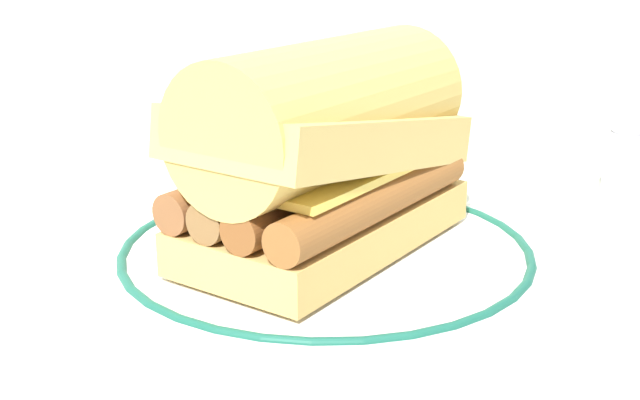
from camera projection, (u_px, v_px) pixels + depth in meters
name	position (u px, v px, depth m)	size (l,w,h in m)	color
ground_plane	(358.00, 287.00, 0.50)	(1.50, 1.50, 0.00)	beige
plate	(320.00, 256.00, 0.53)	(0.28, 0.28, 0.01)	white
sausage_sandwich	(320.00, 149.00, 0.50)	(0.22, 0.17, 0.13)	tan
salt_shaker	(626.00, 150.00, 0.66)	(0.03, 0.03, 0.08)	white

